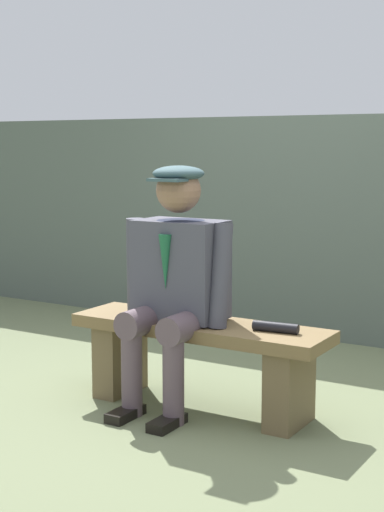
# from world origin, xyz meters

# --- Properties ---
(ground_plane) EXTENTS (30.00, 30.00, 0.00)m
(ground_plane) POSITION_xyz_m (0.00, 0.00, 0.00)
(ground_plane) COLOR #6A7551
(bench) EXTENTS (1.42, 0.40, 0.47)m
(bench) POSITION_xyz_m (0.00, 0.00, 0.32)
(bench) COLOR brown
(bench) RESTS_ON ground
(seated_man) EXTENTS (0.64, 0.60, 1.30)m
(seated_man) POSITION_xyz_m (0.12, 0.05, 0.73)
(seated_man) COLOR #444450
(seated_man) RESTS_ON ground
(rolled_magazine) EXTENTS (0.24, 0.08, 0.05)m
(rolled_magazine) POSITION_xyz_m (-0.44, -0.00, 0.50)
(rolled_magazine) COLOR black
(rolled_magazine) RESTS_ON bench
(stadium_wall) EXTENTS (12.00, 0.24, 1.61)m
(stadium_wall) POSITION_xyz_m (0.00, -1.85, 0.81)
(stadium_wall) COLOR #4E5951
(stadium_wall) RESTS_ON ground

